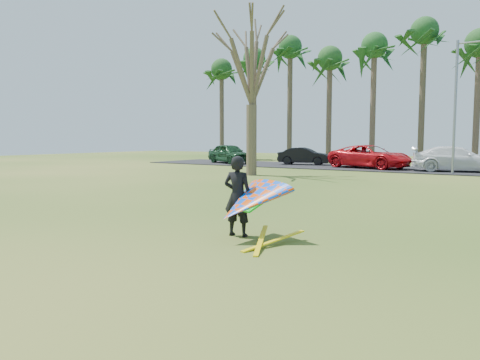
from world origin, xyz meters
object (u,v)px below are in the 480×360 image
Objects in this scene: kite_flyer at (247,201)px; streetlight at (458,100)px; bare_tree_left at (252,58)px; car_0 at (230,153)px; car_1 at (304,156)px; car_2 at (370,157)px; car_3 at (457,159)px.

streetlight is at bearing 88.47° from kite_flyer.
bare_tree_left is 1.99× the size of car_0.
bare_tree_left is 18.83m from kite_flyer.
streetlight is 22.35m from kite_flyer.
car_1 is at bearing -52.48° from car_0.
car_2 is at bearing -64.84° from car_0.
car_3 is at bearing -110.22° from car_1.
kite_flyer is at bearing 165.23° from car_3.
bare_tree_left is 14.85m from car_3.
bare_tree_left reaches higher than kite_flyer.
car_3 is at bearing 43.51° from bare_tree_left.
car_0 is 0.82× the size of car_2.
car_1 is at bearing 68.96° from car_3.
car_1 is 0.71× the size of car_2.
car_2 is at bearing -115.03° from car_1.
bare_tree_left is at bearing -145.43° from streetlight.
car_3 reaches higher than car_1.
kite_flyer is at bearing -57.54° from bare_tree_left.
car_3 is 24.39m from kite_flyer.
kite_flyer is at bearing -120.51° from car_0.
car_2 is 2.50× the size of kite_flyer.
bare_tree_left reaches higher than streetlight.
kite_flyer is (5.53, -24.59, -0.03)m from car_2.
car_1 is 11.72m from car_3.
car_1 is at bearing 92.11° from car_2.
bare_tree_left is 1.62× the size of car_2.
car_2 reaches higher than car_3.
car_1 is at bearing 99.48° from bare_tree_left.
bare_tree_left is 11.98m from car_2.
car_1 is 5.96m from car_2.
kite_flyer is (-0.27, -24.38, -0.01)m from car_3.
car_2 is 25.20m from kite_flyer.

